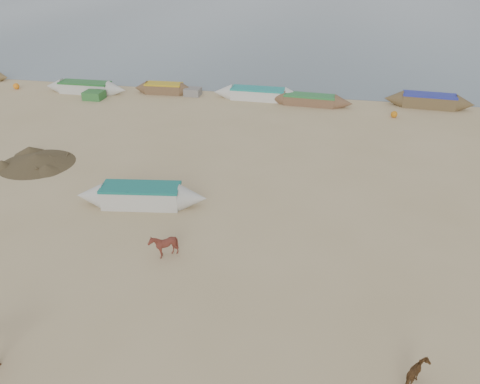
# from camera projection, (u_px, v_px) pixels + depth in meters

# --- Properties ---
(ground) EXTENTS (140.00, 140.00, 0.00)m
(ground) POSITION_uv_depth(u_px,v_px,m) (217.00, 267.00, 16.90)
(ground) COLOR tan
(ground) RESTS_ON ground
(sea) EXTENTS (160.00, 160.00, 0.00)m
(sea) POSITION_uv_depth(u_px,v_px,m) (326.00, 6.00, 87.72)
(sea) COLOR slate
(sea) RESTS_ON ground
(calf_front) EXTENTS (0.92, 0.82, 1.00)m
(calf_front) POSITION_uv_depth(u_px,v_px,m) (163.00, 245.00, 17.25)
(calf_front) COLOR #5A251C
(calf_front) RESTS_ON ground
(calf_right) EXTENTS (0.67, 0.77, 0.74)m
(calf_right) POSITION_uv_depth(u_px,v_px,m) (418.00, 375.00, 12.23)
(calf_right) COLOR brown
(calf_right) RESTS_ON ground
(near_canoe) EXTENTS (5.94, 2.11, 0.97)m
(near_canoe) POSITION_uv_depth(u_px,v_px,m) (141.00, 196.00, 20.67)
(near_canoe) COLOR beige
(near_canoe) RESTS_ON ground
(debris_pile) EXTENTS (4.45, 4.45, 0.55)m
(debris_pile) POSITION_uv_depth(u_px,v_px,m) (36.00, 159.00, 24.70)
(debris_pile) COLOR brown
(debris_pile) RESTS_ON ground
(waterline_canoes) EXTENTS (58.56, 3.33, 0.97)m
(waterline_canoes) POSITION_uv_depth(u_px,v_px,m) (287.00, 95.00, 34.63)
(waterline_canoes) COLOR brown
(waterline_canoes) RESTS_ON ground
(beach_clutter) EXTENTS (45.81, 3.79, 0.64)m
(beach_clutter) POSITION_uv_depth(u_px,v_px,m) (345.00, 106.00, 32.63)
(beach_clutter) COLOR #316E32
(beach_clutter) RESTS_ON ground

